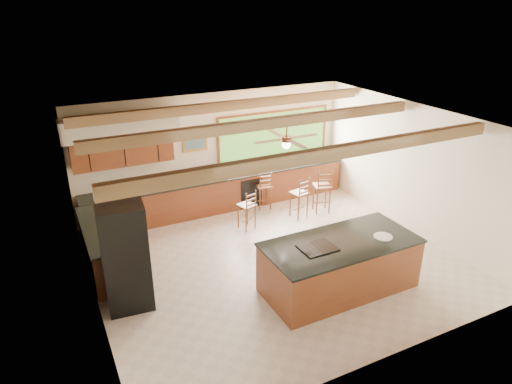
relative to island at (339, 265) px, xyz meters
name	(u,v)px	position (x,y,z in m)	size (l,w,h in m)	color
ground	(275,261)	(-0.61, 1.40, -0.51)	(7.20, 7.20, 0.00)	beige
room_shell	(254,154)	(-0.78, 2.05, 1.71)	(7.27, 6.54, 3.02)	white
counter_run	(197,203)	(-1.43, 3.92, -0.04)	(7.12, 3.10, 1.22)	brown
island	(339,265)	(0.00, 0.00, 0.00)	(2.91, 1.38, 1.03)	brown
refrigerator	(125,256)	(-3.66, 1.28, 0.49)	(0.85, 0.83, 2.00)	black
bar_stool_a	(248,206)	(-0.51, 2.95, 0.09)	(0.45, 0.45, 1.01)	brown
bar_stool_b	(265,187)	(0.38, 3.79, 0.11)	(0.43, 0.43, 1.04)	brown
bar_stool_c	(301,194)	(0.94, 2.94, 0.13)	(0.45, 0.45, 1.07)	brown
bar_stool_d	(324,187)	(1.63, 2.94, 0.19)	(0.53, 0.53, 1.18)	brown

